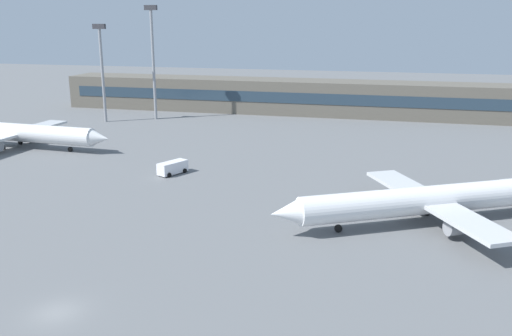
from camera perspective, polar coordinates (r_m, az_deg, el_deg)
ground_plane at (r=84.99m, az=-5.07°, el=-1.61°), size 400.00×400.00×0.00m
terminal_building at (r=149.35m, az=3.64°, el=7.50°), size 127.86×12.13×9.00m
airplane_near at (r=70.46m, az=17.24°, el=-3.28°), size 36.20×26.30×9.86m
airplane_mid at (r=117.51m, az=-23.60°, el=3.42°), size 40.56×28.27×10.02m
service_van_white at (r=90.59m, az=-8.74°, el=0.06°), size 4.07×5.55×2.08m
floodlight_tower_west at (r=140.80m, az=-10.76°, el=11.56°), size 3.20×0.80×28.16m
floodlight_tower_east at (r=139.94m, az=-15.87°, el=10.29°), size 3.20×0.80×23.75m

